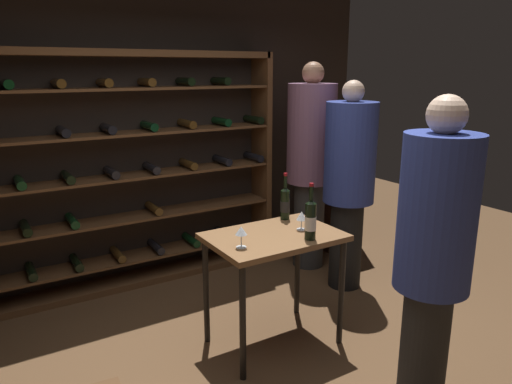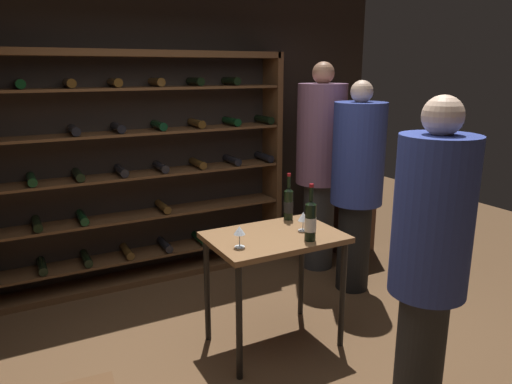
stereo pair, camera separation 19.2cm
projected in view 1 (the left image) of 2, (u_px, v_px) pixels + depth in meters
The scene contains 12 objects.
ground_plane at pixel (260, 372), 3.25m from camera, with size 10.10×10.10×0.00m, color brown.
back_wall at pixel (146, 125), 4.57m from camera, with size 4.95×0.10×2.98m, color black.
wine_rack at pixel (130, 173), 4.37m from camera, with size 2.88×0.32×2.17m.
tasting_table at pixel (274, 249), 3.43m from camera, with size 0.94×0.64×0.86m.
person_guest_blue_shirt at pixel (311, 157), 4.76m from camera, with size 0.48×0.48×2.07m.
person_bystander_red_print at pixel (434, 248), 2.64m from camera, with size 0.42×0.42×1.88m.
person_guest_plum_blouse at pixel (349, 177), 4.31m from camera, with size 0.46×0.46×1.91m.
display_cabinet at pixel (340, 182), 5.36m from camera, with size 0.44×0.36×1.55m, color #4C2D1E.
wine_bottle_gold_foil at pixel (311, 219), 3.27m from camera, with size 0.08×0.08×0.40m.
wine_bottle_green_slim at pixel (285, 203), 3.72m from camera, with size 0.08×0.08×0.37m.
wine_glass_stemmed_left at pixel (302, 217), 3.48m from camera, with size 0.08×0.08×0.14m.
wine_glass_stemmed_center at pixel (241, 232), 3.13m from camera, with size 0.08×0.08×0.15m.
Camera 1 is at (-1.51, -2.40, 2.01)m, focal length 33.47 mm.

